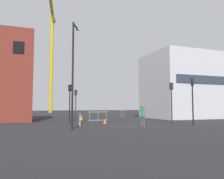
{
  "coord_description": "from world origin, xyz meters",
  "views": [
    {
      "loc": [
        -8.58,
        -18.86,
        1.68
      ],
      "look_at": [
        0.0,
        4.83,
        3.58
      ],
      "focal_mm": 36.29,
      "sensor_mm": 36.0,
      "label": 1
    }
  ],
  "objects_px": {
    "streetlamp_tall": "(73,67)",
    "traffic_light_crosswalk": "(192,94)",
    "traffic_cone_orange": "(105,122)",
    "traffic_light_far": "(172,96)",
    "traffic_light_near": "(76,100)",
    "traffic_cone_by_barrier": "(81,118)",
    "construction_crane": "(52,46)",
    "pedestrian_walking": "(143,114)",
    "traffic_light_median": "(70,97)"
  },
  "relations": [
    {
      "from": "streetlamp_tall",
      "to": "traffic_light_median",
      "type": "distance_m",
      "value": 7.69
    },
    {
      "from": "construction_crane",
      "to": "traffic_light_median",
      "type": "xyz_separation_m",
      "value": [
        -1.19,
        -38.52,
        -15.36
      ]
    },
    {
      "from": "traffic_light_crosswalk",
      "to": "traffic_light_far",
      "type": "distance_m",
      "value": 2.36
    },
    {
      "from": "traffic_cone_by_barrier",
      "to": "traffic_cone_orange",
      "type": "xyz_separation_m",
      "value": [
        0.93,
        -6.45,
        -0.07
      ]
    },
    {
      "from": "traffic_cone_orange",
      "to": "traffic_cone_by_barrier",
      "type": "bearing_deg",
      "value": 98.18
    },
    {
      "from": "traffic_light_crosswalk",
      "to": "traffic_light_near",
      "type": "xyz_separation_m",
      "value": [
        -8.21,
        12.24,
        -0.27
      ]
    },
    {
      "from": "streetlamp_tall",
      "to": "traffic_light_crosswalk",
      "type": "height_order",
      "value": "streetlamp_tall"
    },
    {
      "from": "traffic_cone_by_barrier",
      "to": "traffic_light_crosswalk",
      "type": "bearing_deg",
      "value": -54.09
    },
    {
      "from": "traffic_light_crosswalk",
      "to": "pedestrian_walking",
      "type": "bearing_deg",
      "value": -179.42
    },
    {
      "from": "construction_crane",
      "to": "pedestrian_walking",
      "type": "distance_m",
      "value": 49.22
    },
    {
      "from": "traffic_light_crosswalk",
      "to": "streetlamp_tall",
      "type": "bearing_deg",
      "value": 179.38
    },
    {
      "from": "streetlamp_tall",
      "to": "traffic_light_far",
      "type": "distance_m",
      "value": 10.49
    },
    {
      "from": "traffic_light_median",
      "to": "traffic_cone_orange",
      "type": "distance_m",
      "value": 4.93
    },
    {
      "from": "construction_crane",
      "to": "streetlamp_tall",
      "type": "height_order",
      "value": "construction_crane"
    },
    {
      "from": "traffic_light_far",
      "to": "traffic_cone_orange",
      "type": "distance_m",
      "value": 7.01
    },
    {
      "from": "construction_crane",
      "to": "traffic_light_median",
      "type": "bearing_deg",
      "value": -91.77
    },
    {
      "from": "pedestrian_walking",
      "to": "traffic_cone_orange",
      "type": "bearing_deg",
      "value": 112.54
    },
    {
      "from": "traffic_cone_by_barrier",
      "to": "construction_crane",
      "type": "bearing_deg",
      "value": 91.24
    },
    {
      "from": "construction_crane",
      "to": "streetlamp_tall",
      "type": "relative_size",
      "value": 3.51
    },
    {
      "from": "traffic_light_near",
      "to": "traffic_cone_orange",
      "type": "xyz_separation_m",
      "value": [
        1.33,
        -7.91,
        -2.35
      ]
    },
    {
      "from": "traffic_light_crosswalk",
      "to": "traffic_light_median",
      "type": "height_order",
      "value": "traffic_light_crosswalk"
    },
    {
      "from": "traffic_light_far",
      "to": "traffic_cone_orange",
      "type": "xyz_separation_m",
      "value": [
        -6.23,
        2.06,
        -2.47
      ]
    },
    {
      "from": "traffic_light_crosswalk",
      "to": "traffic_light_near",
      "type": "bearing_deg",
      "value": 123.84
    },
    {
      "from": "traffic_light_median",
      "to": "traffic_cone_by_barrier",
      "type": "distance_m",
      "value": 4.51
    },
    {
      "from": "traffic_cone_by_barrier",
      "to": "traffic_cone_orange",
      "type": "distance_m",
      "value": 6.52
    },
    {
      "from": "traffic_light_far",
      "to": "construction_crane",
      "type": "bearing_deg",
      "value": 100.26
    },
    {
      "from": "traffic_cone_by_barrier",
      "to": "traffic_cone_orange",
      "type": "bearing_deg",
      "value": -81.82
    },
    {
      "from": "traffic_cone_by_barrier",
      "to": "traffic_light_median",
      "type": "bearing_deg",
      "value": -120.67
    },
    {
      "from": "traffic_light_crosswalk",
      "to": "traffic_light_median",
      "type": "relative_size",
      "value": 1.06
    },
    {
      "from": "construction_crane",
      "to": "traffic_light_near",
      "type": "distance_m",
      "value": 37.15
    },
    {
      "from": "traffic_light_median",
      "to": "traffic_cone_by_barrier",
      "type": "bearing_deg",
      "value": 59.33
    },
    {
      "from": "streetlamp_tall",
      "to": "traffic_cone_orange",
      "type": "relative_size",
      "value": 16.36
    },
    {
      "from": "traffic_cone_by_barrier",
      "to": "pedestrian_walking",
      "type": "bearing_deg",
      "value": -75.78
    },
    {
      "from": "traffic_light_crosswalk",
      "to": "traffic_cone_orange",
      "type": "distance_m",
      "value": 8.54
    },
    {
      "from": "construction_crane",
      "to": "streetlamp_tall",
      "type": "xyz_separation_m",
      "value": [
        -2.17,
        -45.9,
        -13.41
      ]
    },
    {
      "from": "traffic_light_crosswalk",
      "to": "traffic_light_median",
      "type": "bearing_deg",
      "value": 142.48
    },
    {
      "from": "traffic_light_near",
      "to": "traffic_cone_orange",
      "type": "height_order",
      "value": "traffic_light_near"
    },
    {
      "from": "traffic_light_near",
      "to": "traffic_light_median",
      "type": "height_order",
      "value": "traffic_light_median"
    },
    {
      "from": "streetlamp_tall",
      "to": "traffic_light_far",
      "type": "relative_size",
      "value": 1.99
    },
    {
      "from": "streetlamp_tall",
      "to": "traffic_light_median",
      "type": "xyz_separation_m",
      "value": [
        0.98,
        7.38,
        -1.95
      ]
    },
    {
      "from": "traffic_light_median",
      "to": "traffic_light_far",
      "type": "xyz_separation_m",
      "value": [
        9.11,
        -5.22,
        0.01
      ]
    },
    {
      "from": "construction_crane",
      "to": "traffic_light_crosswalk",
      "type": "height_order",
      "value": "construction_crane"
    },
    {
      "from": "traffic_light_far",
      "to": "traffic_cone_orange",
      "type": "height_order",
      "value": "traffic_light_far"
    },
    {
      "from": "construction_crane",
      "to": "traffic_light_crosswalk",
      "type": "bearing_deg",
      "value": -79.45
    },
    {
      "from": "traffic_light_far",
      "to": "pedestrian_walking",
      "type": "relative_size",
      "value": 2.21
    },
    {
      "from": "traffic_light_far",
      "to": "traffic_light_median",
      "type": "bearing_deg",
      "value": 150.16
    },
    {
      "from": "pedestrian_walking",
      "to": "streetlamp_tall",
      "type": "bearing_deg",
      "value": 178.31
    },
    {
      "from": "traffic_light_crosswalk",
      "to": "pedestrian_walking",
      "type": "relative_size",
      "value": 2.35
    },
    {
      "from": "traffic_light_far",
      "to": "traffic_cone_by_barrier",
      "type": "distance_m",
      "value": 11.38
    },
    {
      "from": "traffic_light_near",
      "to": "traffic_light_far",
      "type": "xyz_separation_m",
      "value": [
        7.55,
        -9.97,
        0.13
      ]
    }
  ]
}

